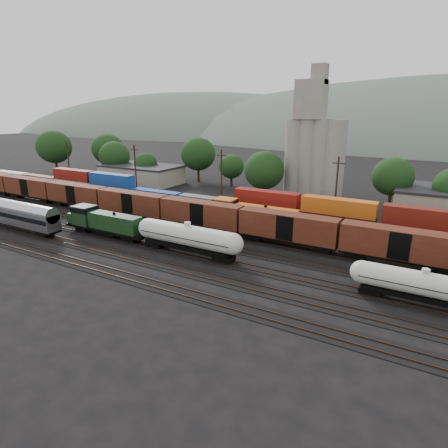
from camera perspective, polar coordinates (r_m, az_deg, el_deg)
The scene contains 14 objects.
ground at distance 57.08m, azimuth -0.89°, elevation -3.41°, with size 600.00×600.00×0.00m, color black.
tracks at distance 57.06m, azimuth -0.89°, elevation -3.37°, with size 180.00×33.20×0.20m.
green_locomotive at distance 64.21m, azimuth -18.09°, elevation 0.39°, with size 16.32×2.88×4.32m.
tank_car_a at distance 53.25m, azimuth -5.52°, elevation -1.93°, with size 17.33×3.10×4.54m.
tank_car_b at distance 44.75m, azimuth 28.11°, elevation -8.24°, with size 14.96×2.68×3.92m.
passenger_coach at distance 73.85m, azimuth -29.51°, elevation 1.54°, with size 21.51×2.65×4.88m.
orange_locomotive at distance 64.59m, azimuth 3.74°, elevation 1.46°, with size 18.51×3.08×4.63m.
boxcar_string at distance 63.30m, azimuth -3.51°, elevation 1.59°, with size 138.20×2.90×4.20m.
container_wall at distance 69.81m, azimuth 4.03°, elevation 2.59°, with size 161.41×2.60×5.80m.
grain_silo at distance 85.95m, azimuth 13.47°, elevation 10.78°, with size 13.40×5.00×29.00m.
industrial_sheds at distance 85.70m, azimuth 15.07°, elevation 4.74°, with size 119.38×17.26×5.10m.
tree_band at distance 88.73m, azimuth 10.72°, elevation 8.75°, with size 167.83×23.16×14.33m.
utility_poles at distance 74.59m, azimuth 7.70°, elevation 6.27°, with size 122.20×0.36×12.00m.
distant_hills at distance 308.83m, azimuth 28.83°, elevation 7.40°, with size 860.00×286.00×130.00m.
Camera 1 is at (27.04, -46.15, 19.92)m, focal length 30.00 mm.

